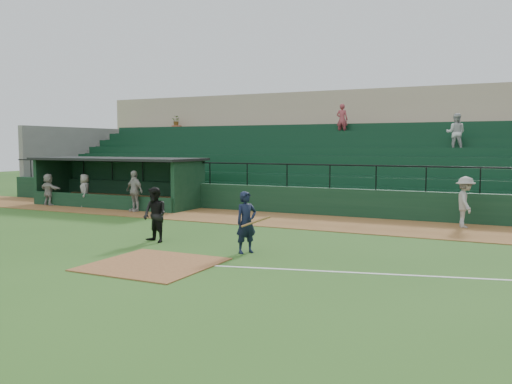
% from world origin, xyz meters
% --- Properties ---
extents(ground, '(90.00, 90.00, 0.00)m').
position_xyz_m(ground, '(0.00, 0.00, 0.00)').
color(ground, '#28511A').
rests_on(ground, ground).
extents(warning_track, '(40.00, 4.00, 0.03)m').
position_xyz_m(warning_track, '(0.00, 8.00, 0.01)').
color(warning_track, brown).
rests_on(warning_track, ground).
extents(home_plate_dirt, '(3.00, 3.00, 0.03)m').
position_xyz_m(home_plate_dirt, '(0.00, -1.00, 0.01)').
color(home_plate_dirt, brown).
rests_on(home_plate_dirt, ground).
extents(foul_line, '(17.49, 4.44, 0.01)m').
position_xyz_m(foul_line, '(8.00, 1.20, 0.01)').
color(foul_line, white).
rests_on(foul_line, ground).
extents(stadium_structure, '(38.00, 13.08, 6.40)m').
position_xyz_m(stadium_structure, '(-0.00, 16.46, 2.30)').
color(stadium_structure, '#10311C').
rests_on(stadium_structure, ground).
extents(dugout, '(8.90, 3.20, 2.42)m').
position_xyz_m(dugout, '(-9.75, 9.56, 1.33)').
color(dugout, '#10311C').
rests_on(dugout, ground).
extents(batter_at_plate, '(1.14, 0.77, 1.76)m').
position_xyz_m(batter_at_plate, '(1.45, 1.41, 0.88)').
color(batter_at_plate, black).
rests_on(batter_at_plate, ground).
extents(umpire, '(1.00, 0.87, 1.74)m').
position_xyz_m(umpire, '(-1.90, 1.66, 0.87)').
color(umpire, black).
rests_on(umpire, ground).
extents(runner, '(1.00, 1.36, 1.88)m').
position_xyz_m(runner, '(6.59, 8.97, 0.97)').
color(runner, gray).
rests_on(runner, warning_track).
extents(dugout_player_a, '(1.18, 0.72, 1.87)m').
position_xyz_m(dugout_player_a, '(-7.40, 7.51, 0.97)').
color(dugout_player_a, '#A7A29C').
rests_on(dugout_player_a, warning_track).
extents(dugout_player_b, '(0.93, 0.90, 1.61)m').
position_xyz_m(dugout_player_b, '(-10.79, 7.95, 0.83)').
color(dugout_player_b, gray).
rests_on(dugout_player_b, warning_track).
extents(dugout_player_c, '(1.54, 0.73, 1.59)m').
position_xyz_m(dugout_player_c, '(-12.93, 7.67, 0.83)').
color(dugout_player_c, '#ACA7A1').
rests_on(dugout_player_c, warning_track).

